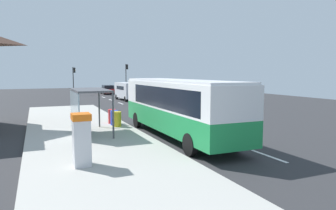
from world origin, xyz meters
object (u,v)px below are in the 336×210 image
(white_van, at_px, (127,90))
(bus_shelter, at_px, (84,100))
(recycling_bin_blue, at_px, (115,118))
(sedan_near, at_px, (108,89))
(traffic_light_far_side, at_px, (74,76))
(recycling_bin_yellow, at_px, (117,119))
(ticket_machine, at_px, (82,139))
(bus, at_px, (177,105))
(recycling_bin_red, at_px, (112,116))
(traffic_light_near_side, at_px, (127,74))

(white_van, distance_m, bus_shelter, 23.34)
(white_van, bearing_deg, recycling_bin_blue, -108.23)
(white_van, bearing_deg, sedan_near, 89.55)
(traffic_light_far_side, bearing_deg, recycling_bin_blue, -91.96)
(recycling_bin_blue, bearing_deg, recycling_bin_yellow, -90.00)
(white_van, xyz_separation_m, recycling_bin_blue, (-6.40, -19.44, -0.69))
(ticket_machine, bearing_deg, traffic_light_far_side, 83.95)
(sedan_near, bearing_deg, bus, -96.29)
(ticket_machine, distance_m, traffic_light_far_side, 40.97)
(bus, bearing_deg, ticket_machine, -145.59)
(white_van, distance_m, sedan_near, 12.53)
(recycling_bin_blue, xyz_separation_m, recycling_bin_red, (0.00, 0.70, 0.00))
(sedan_near, relative_size, recycling_bin_blue, 4.66)
(recycling_bin_red, distance_m, traffic_light_far_side, 31.77)
(traffic_light_near_side, relative_size, bus_shelter, 1.27)
(ticket_machine, bearing_deg, traffic_light_near_side, 72.07)
(bus, relative_size, traffic_light_far_side, 2.44)
(bus_shelter, bearing_deg, recycling_bin_yellow, 34.89)
(recycling_bin_red, relative_size, traffic_light_far_side, 0.21)
(ticket_machine, relative_size, recycling_bin_blue, 2.04)
(bus, distance_m, white_van, 24.19)
(ticket_machine, distance_m, bus_shelter, 6.24)
(ticket_machine, xyz_separation_m, bus_shelter, (1.00, 6.09, 0.93))
(bus, bearing_deg, bus_shelter, 155.04)
(bus_shelter, bearing_deg, white_van, 68.33)
(bus, height_order, white_van, bus)
(ticket_machine, bearing_deg, white_van, 70.91)
(white_van, xyz_separation_m, traffic_light_far_side, (-5.29, 12.92, 1.68))
(ticket_machine, height_order, traffic_light_far_side, traffic_light_far_side)
(recycling_bin_blue, bearing_deg, ticket_machine, -111.07)
(recycling_bin_yellow, bearing_deg, white_van, 72.37)
(bus, relative_size, recycling_bin_yellow, 11.60)
(white_van, relative_size, recycling_bin_blue, 5.55)
(bus, height_order, traffic_light_far_side, traffic_light_far_side)
(white_van, relative_size, ticket_machine, 2.72)
(bus, distance_m, traffic_light_far_side, 36.84)
(ticket_machine, xyz_separation_m, recycling_bin_yellow, (3.21, 7.63, -0.52))
(recycling_bin_red, bearing_deg, traffic_light_far_side, 88.00)
(bus, distance_m, ticket_machine, 6.94)
(bus, xyz_separation_m, white_van, (3.91, 23.87, -0.50))
(recycling_bin_yellow, height_order, recycling_bin_red, same)
(white_van, height_order, sedan_near, white_van)
(sedan_near, xyz_separation_m, recycling_bin_blue, (-6.50, -31.96, -0.14))
(recycling_bin_yellow, distance_m, traffic_light_near_side, 33.80)
(bus, xyz_separation_m, recycling_bin_red, (-2.49, 5.13, -1.19))
(bus, bearing_deg, recycling_bin_blue, 119.31)
(bus, xyz_separation_m, recycling_bin_blue, (-2.49, 4.43, -1.19))
(recycling_bin_blue, distance_m, traffic_light_far_side, 32.47)
(traffic_light_near_side, bearing_deg, ticket_machine, -107.93)
(bus, height_order, ticket_machine, bus)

